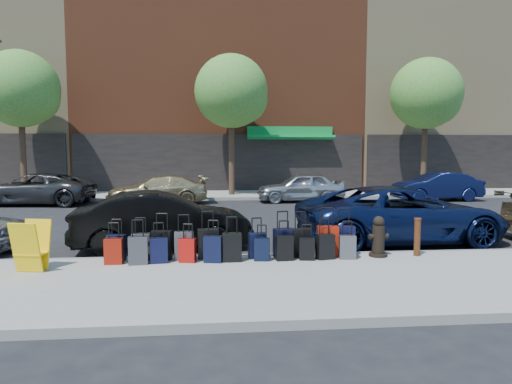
{
  "coord_description": "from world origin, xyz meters",
  "views": [
    {
      "loc": [
        -0.41,
        -14.49,
        2.48
      ],
      "look_at": [
        0.78,
        -1.5,
        1.28
      ],
      "focal_mm": 32.0,
      "sensor_mm": 36.0,
      "label": 1
    }
  ],
  "objects": [
    {
      "name": "fire_hydrant",
      "position": [
        3.17,
        -4.92,
        0.56
      ],
      "size": [
        0.45,
        0.4,
        0.89
      ],
      "rotation": [
        0.0,
        0.0,
        0.09
      ],
      "color": "black",
      "rests_on": "sidewalk_near"
    },
    {
      "name": "suitcase_back_6",
      "position": [
        0.58,
        -5.08,
        0.39
      ],
      "size": [
        0.34,
        0.22,
        0.77
      ],
      "rotation": [
        0.0,
        0.0,
        -0.12
      ],
      "color": "black",
      "rests_on": "sidewalk_near"
    },
    {
      "name": "sidewalk_near",
      "position": [
        0.0,
        -6.5,
        0.07
      ],
      "size": [
        60.0,
        4.0,
        0.15
      ],
      "primitive_type": "cube",
      "color": "gray",
      "rests_on": "ground"
    },
    {
      "name": "bollard",
      "position": [
        4.04,
        -4.95,
        0.58
      ],
      "size": [
        0.15,
        0.15,
        0.84
      ],
      "color": "#38190C",
      "rests_on": "sidewalk_near"
    },
    {
      "name": "suitcase_back_5",
      "position": [
        -0.06,
        -5.09,
        0.44
      ],
      "size": [
        0.4,
        0.24,
        0.94
      ],
      "rotation": [
        0.0,
        0.0,
        0.02
      ],
      "color": "black",
      "rests_on": "sidewalk_near"
    },
    {
      "name": "curb_near",
      "position": [
        0.0,
        -4.48,
        0.07
      ],
      "size": [
        60.0,
        0.08,
        0.15
      ],
      "primitive_type": "cube",
      "color": "gray",
      "rests_on": "ground"
    },
    {
      "name": "building_center",
      "position": [
        0.0,
        17.99,
        9.98
      ],
      "size": [
        17.0,
        12.85,
        20.0
      ],
      "color": "brown",
      "rests_on": "ground"
    },
    {
      "name": "sidewalk_far",
      "position": [
        0.0,
        10.0,
        0.07
      ],
      "size": [
        60.0,
        4.0,
        0.15
      ],
      "primitive_type": "cube",
      "color": "gray",
      "rests_on": "ground"
    },
    {
      "name": "suitcase_front_5",
      "position": [
        -0.04,
        -4.82,
        0.43
      ],
      "size": [
        0.38,
        0.24,
        0.89
      ],
      "rotation": [
        0.0,
        0.0,
        -0.09
      ],
      "color": "black",
      "rests_on": "sidewalk_near"
    },
    {
      "name": "suitcase_front_3",
      "position": [
        -1.07,
        -4.85,
        0.45
      ],
      "size": [
        0.42,
        0.25,
        0.97
      ],
      "rotation": [
        0.0,
        0.0,
        0.07
      ],
      "color": "#403F45",
      "rests_on": "sidewalk_near"
    },
    {
      "name": "suitcase_front_10",
      "position": [
        2.44,
        -4.77,
        0.48
      ],
      "size": [
        0.44,
        0.25,
        1.05
      ],
      "rotation": [
        0.0,
        0.0,
        0.01
      ],
      "color": "black",
      "rests_on": "sidewalk_near"
    },
    {
      "name": "car_near_2",
      "position": [
        4.55,
        -2.83,
        0.76
      ],
      "size": [
        5.65,
        2.89,
        1.53
      ],
      "primitive_type": "imported",
      "rotation": [
        0.0,
        0.0,
        1.64
      ],
      "color": "#0E183D",
      "rests_on": "ground"
    },
    {
      "name": "suitcase_back_9",
      "position": [
        1.94,
        -5.07,
        0.42
      ],
      "size": [
        0.4,
        0.28,
        0.87
      ],
      "rotation": [
        0.0,
        0.0,
        0.2
      ],
      "color": "black",
      "rests_on": "sidewalk_near"
    },
    {
      "name": "suitcase_front_0",
      "position": [
        -2.49,
        -4.78,
        0.43
      ],
      "size": [
        0.39,
        0.24,
        0.88
      ],
      "rotation": [
        0.0,
        0.0,
        -0.12
      ],
      "color": "black",
      "rests_on": "sidewalk_near"
    },
    {
      "name": "suitcase_back_0",
      "position": [
        -2.48,
        -5.08,
        0.42
      ],
      "size": [
        0.36,
        0.21,
        0.85
      ],
      "rotation": [
        0.0,
        0.0,
        0.0
      ],
      "color": "maroon",
      "rests_on": "sidewalk_near"
    },
    {
      "name": "suitcase_back_7",
      "position": [
        1.05,
        -5.09,
        0.42
      ],
      "size": [
        0.37,
        0.24,
        0.85
      ],
      "rotation": [
        0.0,
        0.0,
        0.08
      ],
      "color": "black",
      "rests_on": "sidewalk_near"
    },
    {
      "name": "suitcase_front_1",
      "position": [
        -1.98,
        -4.79,
        0.43
      ],
      "size": [
        0.4,
        0.25,
        0.91
      ],
      "rotation": [
        0.0,
        0.0,
        0.11
      ],
      "color": "#323236",
      "rests_on": "sidewalk_near"
    },
    {
      "name": "suitcase_front_4",
      "position": [
        -0.56,
        -4.78,
        0.47
      ],
      "size": [
        0.43,
        0.25,
        1.02
      ],
      "rotation": [
        0.0,
        0.0,
        0.03
      ],
      "color": "black",
      "rests_on": "sidewalk_near"
    },
    {
      "name": "suitcase_front_8",
      "position": [
        1.47,
        -4.79,
        0.46
      ],
      "size": [
        0.44,
        0.29,
        0.99
      ],
      "rotation": [
        0.0,
        0.0,
        0.17
      ],
      "color": "black",
      "rests_on": "sidewalk_near"
    },
    {
      "name": "suitcase_front_7",
      "position": [
        1.08,
        -4.8,
        0.47
      ],
      "size": [
        0.45,
        0.3,
        1.01
      ],
      "rotation": [
        0.0,
        0.0,
        0.19
      ],
      "color": "black",
      "rests_on": "sidewalk_near"
    },
    {
      "name": "car_far_3",
      "position": [
        10.46,
        6.88,
        0.7
      ],
      "size": [
        4.32,
        1.68,
        1.4
      ],
      "primitive_type": "imported",
      "rotation": [
        0.0,
        0.0,
        -1.53
      ],
      "color": "#0D153B",
      "rests_on": "ground"
    },
    {
      "name": "building_right",
      "position": [
        16.0,
        17.99,
        8.98
      ],
      "size": [
        15.0,
        12.12,
        18.0
      ],
      "color": "tan",
      "rests_on": "ground"
    },
    {
      "name": "suitcase_front_6",
      "position": [
        0.5,
        -4.85,
        0.43
      ],
      "size": [
        0.39,
        0.26,
        0.88
      ],
      "rotation": [
        0.0,
        0.0,
        0.17
      ],
      "color": "black",
      "rests_on": "sidewalk_near"
    },
    {
      "name": "suitcase_back_2",
      "position": [
        -1.56,
        -5.08,
        0.41
      ],
      "size": [
        0.37,
        0.24,
        0.84
      ],
      "rotation": [
        0.0,
        0.0,
        0.12
      ],
      "color": "black",
      "rests_on": "sidewalk_near"
    },
    {
      "name": "display_rack",
      "position": [
        -3.93,
        -5.5,
        0.63
      ],
      "size": [
        0.65,
        0.69,
        0.97
      ],
      "rotation": [
        0.0,
        0.0,
        -0.2
      ],
      "color": "yellow",
      "rests_on": "sidewalk_near"
    },
    {
      "name": "curb_far",
      "position": [
        0.0,
        7.98,
        0.07
      ],
      "size": [
        60.0,
        0.08,
        0.15
      ],
      "primitive_type": "cube",
      "color": "gray",
      "rests_on": "ground"
    },
    {
      "name": "suitcase_back_10",
      "position": [
        2.42,
        -5.09,
        0.41
      ],
      "size": [
        0.36,
        0.23,
        0.82
      ],
      "rotation": [
        0.0,
        0.0,
        -0.1
      ],
      "color": "#424248",
      "rests_on": "sidewalk_near"
    },
    {
      "name": "suitcase_back_8",
      "position": [
        1.54,
        -5.11,
        0.39
      ],
      "size": [
        0.34,
        0.23,
        0.76
      ],
      "rotation": [
        0.0,
        0.0,
        -0.13
      ],
      "color": "black",
      "rests_on": "sidewalk_near"
    },
    {
      "name": "suitcase_front_9",
      "position": [
        2.06,
        -4.83,
        0.49
      ],
      "size": [
        0.46,
        0.27,
        1.08
      ],
      "rotation": [
        0.0,
        0.0,
        -0.05
      ],
      "color": "#991B09",
      "rests_on": "sidewalk_near"
    },
    {
      "name": "suitcase_back_3",
      "position": [
        -0.98,
        -5.07,
        0.4
      ],
      "size": [
        0.37,
        0.26,
        0.8
      ],
      "rotation": [
        0.0,
        0.0,
        -0.21
      ],
      "color": "#AE0F0B",
      "rests_on": "sidewalk_near"
    },
    {
      "name": "ground",
      "position": [
        0.0,
        0.0,
        0.0
      ],
      "size": [
        120.0,
        120.0,
        0.0
      ],
      "primitive_type": "plane",
      "color": "black",
      "rests_on": "ground"
    },
    {
      "name": "car_far_2",
      "position": [
        3.71,
        7.03,
        0.71
      ],
      "size": [
        4.16,
        1.72,
        1.41
      ],
      "primitive_type": "imported",
      "rotation": [
        0.0,
        0.0,
        -1.56
      ],
      "color": "#B6B7BD",
      "rests_on": "ground"
    },
    {
      "name": "suitcase_back_4",
      "position": [
        -0.45,
        -5.12,
        0.43
      ],
      "size": [
        0.4,
        0.28,
        0.88
      ],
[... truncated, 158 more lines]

